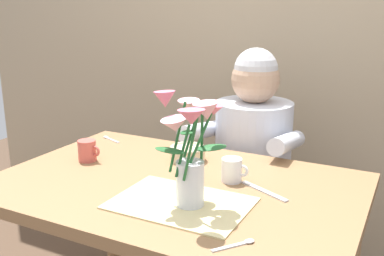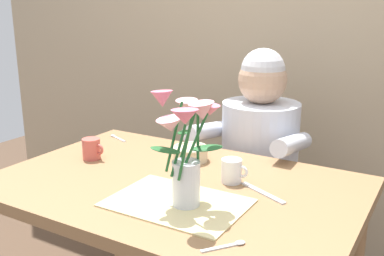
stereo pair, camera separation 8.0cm
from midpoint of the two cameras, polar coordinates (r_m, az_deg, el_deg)
The scene contains 11 objects.
wood_panel_backdrop at distance 2.35m, azimuth 9.69°, elevation 13.74°, with size 4.00×0.10×2.50m, color tan.
dining_table at distance 1.54m, azimuth -3.68°, elevation -10.24°, with size 1.20×0.80×0.74m.
seated_person at distance 2.06m, azimuth 6.49°, elevation -5.91°, with size 0.45×0.47×1.14m.
striped_placemat at distance 1.35m, azimuth -3.15°, elevation -9.53°, with size 0.40×0.28×0.01m, color beige.
flower_vase at distance 1.27m, azimuth -2.14°, elevation -2.13°, with size 0.23×0.25×0.33m.
ceramic_bowl at distance 1.69m, azimuth -1.90°, elevation -3.17°, with size 0.14×0.14×0.06m.
dinner_knife at distance 1.44m, azimuth 7.56°, elevation -7.97°, with size 0.19×0.02×0.01m, color silver.
ceramic_mug at distance 1.50m, azimuth 3.60°, elevation -5.37°, with size 0.09×0.07×0.08m.
coffee_cup at distance 1.74m, azimuth -14.43°, elevation -2.81°, with size 0.09×0.07×0.08m.
spoon_0 at distance 1.14m, azimuth 4.10°, elevation -14.48°, with size 0.09×0.10×0.01m.
spoon_1 at distance 2.01m, azimuth -11.64°, elevation -1.31°, with size 0.12×0.06×0.01m.
Camera 1 is at (0.69, -1.21, 1.31)m, focal length 41.96 mm.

